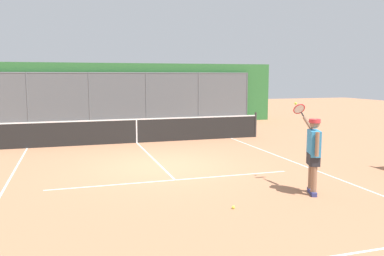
{
  "coord_description": "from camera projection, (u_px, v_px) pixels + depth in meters",
  "views": [
    {
      "loc": [
        2.49,
        11.11,
        2.62
      ],
      "look_at": [
        -1.05,
        -0.29,
        1.05
      ],
      "focal_mm": 37.08,
      "sensor_mm": 36.0,
      "label": 1
    }
  ],
  "objects": [
    {
      "name": "tennis_net",
      "position": [
        137.0,
        130.0,
        15.58
      ],
      "size": [
        10.41,
        0.09,
        1.07
      ],
      "color": "#2D2D2D",
      "rests_on": "ground"
    },
    {
      "name": "court_line_markings",
      "position": [
        177.0,
        182.0,
        9.82
      ],
      "size": [
        8.1,
        10.79,
        0.01
      ],
      "color": "white",
      "rests_on": "ground"
    },
    {
      "name": "tennis_ball_near_net",
      "position": [
        233.0,
        207.0,
        7.86
      ],
      "size": [
        0.07,
        0.07,
        0.07
      ],
      "primitive_type": "sphere",
      "color": "#D6E042",
      "rests_on": "ground"
    },
    {
      "name": "fence_backdrop",
      "position": [
        117.0,
        94.0,
        21.56
      ],
      "size": [
        17.93,
        1.37,
        3.31
      ],
      "color": "#565B60",
      "rests_on": "ground"
    },
    {
      "name": "ground_plane",
      "position": [
        161.0,
        166.0,
        11.59
      ],
      "size": [
        60.0,
        60.0,
        0.0
      ],
      "primitive_type": "plane",
      "color": "#B27551"
    },
    {
      "name": "tennis_player",
      "position": [
        313.0,
        150.0,
        8.75
      ],
      "size": [
        0.49,
        1.4,
        1.99
      ],
      "rotation": [
        0.0,
        0.0,
        -1.94
      ],
      "color": "navy",
      "rests_on": "ground"
    }
  ]
}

